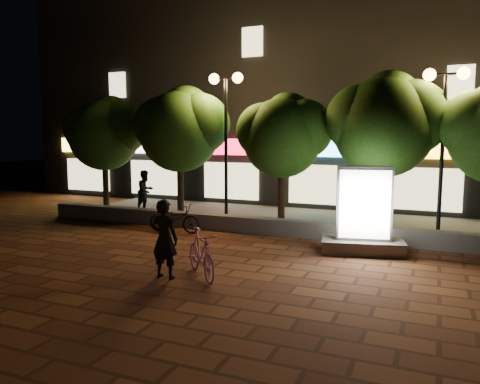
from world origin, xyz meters
The scene contains 15 objects.
ground centered at (0.00, 0.00, 0.00)m, with size 80.00×80.00×0.00m, color brown.
retaining_wall centered at (0.00, 4.00, 0.25)m, with size 16.00×0.45×0.50m, color #625F5B.
sidewalk centered at (0.00, 6.50, 0.04)m, with size 16.00×5.00×0.08m, color #625F5B.
building_block centered at (-0.01, 12.99, 5.00)m, with size 28.00×8.12×11.30m.
tree_far_left centered at (-6.95, 5.46, 3.29)m, with size 3.36×2.80×4.63m.
tree_left centered at (-3.45, 5.46, 3.44)m, with size 3.60×3.00×4.89m.
tree_mid centered at (0.55, 5.46, 3.22)m, with size 3.24×2.70×4.50m.
tree_right centered at (3.86, 5.46, 3.57)m, with size 3.72×3.10×5.07m.
street_lamp_left centered at (-1.50, 5.20, 4.03)m, with size 1.26×0.36×5.18m.
street_lamp_right centered at (5.50, 5.20, 3.89)m, with size 1.26×0.36×4.98m.
ad_kiosk centered at (3.65, 2.80, 0.94)m, with size 2.33×1.52×2.33m.
scooter_pink centered at (0.69, -0.85, 0.54)m, with size 0.50×1.79×1.07m, color pink.
rider centered at (-0.04, -1.18, 0.88)m, with size 0.65×0.42×1.77m, color black.
scooter_parked centered at (-2.31, 3.00, 0.47)m, with size 0.62×1.77×0.93m, color black.
pedestrian centered at (-5.35, 5.80, 0.91)m, with size 0.80×0.63×1.65m, color black.
Camera 1 is at (5.40, -9.68, 3.17)m, focal length 34.69 mm.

